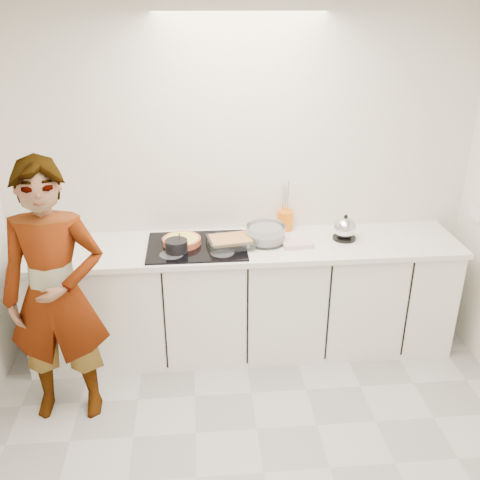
{
  "coord_description": "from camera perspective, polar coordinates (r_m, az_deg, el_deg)",
  "views": [
    {
      "loc": [
        -0.34,
        -2.31,
        2.56
      ],
      "look_at": [
        -0.05,
        1.05,
        1.05
      ],
      "focal_mm": 40.0,
      "sensor_mm": 36.0,
      "label": 1
    }
  ],
  "objects": [
    {
      "name": "tea_towel",
      "position": [
        3.96,
        6.11,
        -0.35
      ],
      "size": [
        0.23,
        0.18,
        0.04
      ],
      "primitive_type": "cube",
      "rotation": [
        0.0,
        0.0,
        0.09
      ],
      "color": "white",
      "rests_on": "countertop"
    },
    {
      "name": "wall_back",
      "position": [
        4.12,
        0.02,
        6.33
      ],
      "size": [
        3.6,
        0.0,
        2.6
      ],
      "primitive_type": "cube",
      "color": "silver",
      "rests_on": "ground"
    },
    {
      "name": "baking_dish",
      "position": [
        3.9,
        -1.02,
        -0.13
      ],
      "size": [
        0.36,
        0.29,
        0.06
      ],
      "color": "silver",
      "rests_on": "hob"
    },
    {
      "name": "base_cabinets",
      "position": [
        4.19,
        0.41,
        -6.38
      ],
      "size": [
        3.2,
        0.58,
        0.87
      ],
      "primitive_type": "cube",
      "color": "white",
      "rests_on": "floor"
    },
    {
      "name": "saucepan",
      "position": [
        3.83,
        -6.78,
        -0.63
      ],
      "size": [
        0.17,
        0.17,
        0.15
      ],
      "color": "black",
      "rests_on": "hob"
    },
    {
      "name": "mixing_bowl",
      "position": [
        3.98,
        2.75,
        0.58
      ],
      "size": [
        0.35,
        0.35,
        0.14
      ],
      "color": "silver",
      "rests_on": "countertop"
    },
    {
      "name": "tart_dish",
      "position": [
        3.95,
        -6.23,
        -0.06
      ],
      "size": [
        0.29,
        0.29,
        0.05
      ],
      "color": "#B45033",
      "rests_on": "hob"
    },
    {
      "name": "cook",
      "position": [
        3.54,
        -19.05,
        -5.65
      ],
      "size": [
        0.65,
        0.42,
        1.76
      ],
      "primitive_type": "imported",
      "rotation": [
        0.0,
        0.0,
        -0.0
      ],
      "color": "white",
      "rests_on": "floor"
    },
    {
      "name": "hob",
      "position": [
        3.93,
        -4.63,
        -0.68
      ],
      "size": [
        0.72,
        0.54,
        0.01
      ],
      "primitive_type": "cube",
      "color": "black",
      "rests_on": "countertop"
    },
    {
      "name": "countertop",
      "position": [
        3.97,
        0.43,
        -0.72
      ],
      "size": [
        3.24,
        0.64,
        0.04
      ],
      "primitive_type": "cube",
      "color": "white",
      "rests_on": "base_cabinets"
    },
    {
      "name": "floor",
      "position": [
        3.47,
        2.55,
        -23.54
      ],
      "size": [
        3.6,
        3.2,
        0.0
      ],
      "primitive_type": "cube",
      "color": "#B6B6B5",
      "rests_on": "ground"
    },
    {
      "name": "utensil_crock",
      "position": [
        4.21,
        4.85,
        2.13
      ],
      "size": [
        0.16,
        0.16,
        0.15
      ],
      "primitive_type": "cylinder",
      "rotation": [
        0.0,
        0.0,
        -0.43
      ],
      "color": "orange",
      "rests_on": "countertop"
    },
    {
      "name": "kettle",
      "position": [
        4.1,
        11.12,
        1.17
      ],
      "size": [
        0.18,
        0.18,
        0.2
      ],
      "color": "black",
      "rests_on": "countertop"
    }
  ]
}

